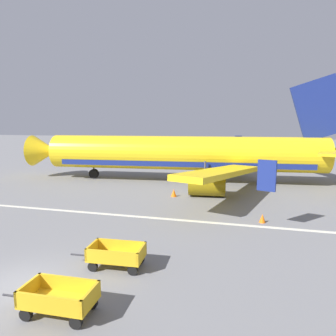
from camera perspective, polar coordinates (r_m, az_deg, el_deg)
ground_plane at (r=15.11m, az=-25.28°, el=-18.75°), size 220.00×220.00×0.00m
apron_stripe at (r=23.05m, az=-9.03°, el=-8.43°), size 120.00×0.36×0.01m
airplane at (r=34.55m, az=4.52°, el=2.54°), size 37.67×30.29×11.34m
baggage_cart_second_in_row at (r=12.45m, az=-19.22°, el=-21.46°), size 3.57×1.48×1.07m
baggage_cart_third_in_row at (r=15.20m, az=-9.37°, el=-15.32°), size 3.59×1.55×1.07m
traffic_cone_near_plane at (r=28.04m, az=1.06°, el=-4.53°), size 0.51×0.51×0.67m
traffic_cone_mid_apron at (r=22.04m, az=16.78°, el=-8.74°), size 0.44×0.44×0.58m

